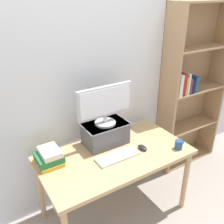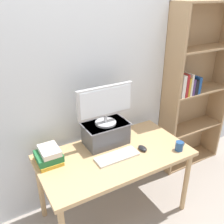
{
  "view_description": "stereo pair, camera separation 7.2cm",
  "coord_description": "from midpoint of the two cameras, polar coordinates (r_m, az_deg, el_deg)",
  "views": [
    {
      "loc": [
        -1.02,
        -1.57,
        2.04
      ],
      "look_at": [
        0.02,
        0.08,
        1.1
      ],
      "focal_mm": 40.0,
      "sensor_mm": 36.0,
      "label": 1
    },
    {
      "loc": [
        -0.96,
        -1.61,
        2.04
      ],
      "look_at": [
        0.02,
        0.08,
        1.1
      ],
      "focal_mm": 40.0,
      "sensor_mm": 36.0,
      "label": 2
    }
  ],
  "objects": [
    {
      "name": "ground_plane",
      "position": [
        2.77,
        1.33,
        -21.75
      ],
      "size": [
        12.0,
        12.0,
        0.0
      ],
      "primitive_type": "plane",
      "color": "#9E9389"
    },
    {
      "name": "computer_monitor",
      "position": [
        2.24,
        -0.58,
        1.92
      ],
      "size": [
        0.55,
        0.2,
        0.37
      ],
      "color": "#B7B7BA",
      "rests_on": "riser_box"
    },
    {
      "name": "bookshelf_unit",
      "position": [
        3.13,
        18.72,
        4.93
      ],
      "size": [
        0.86,
        0.28,
        1.97
      ],
      "color": "tan",
      "rests_on": "ground_plane"
    },
    {
      "name": "coffee_mug",
      "position": [
        2.41,
        15.99,
        -7.48
      ],
      "size": [
        0.1,
        0.07,
        0.09
      ],
      "color": "#234C84",
      "rests_on": "desk"
    },
    {
      "name": "computer_mouse",
      "position": [
        2.35,
        7.86,
        -8.22
      ],
      "size": [
        0.06,
        0.1,
        0.04
      ],
      "color": "black",
      "rests_on": "desk"
    },
    {
      "name": "keyboard",
      "position": [
        2.24,
        2.1,
        -10.12
      ],
      "size": [
        0.4,
        0.14,
        0.02
      ],
      "color": "silver",
      "rests_on": "desk"
    },
    {
      "name": "riser_box",
      "position": [
        2.38,
        -0.57,
        -4.8
      ],
      "size": [
        0.43,
        0.27,
        0.21
      ],
      "color": "#515156",
      "rests_on": "desk"
    },
    {
      "name": "back_wall",
      "position": [
        2.4,
        -4.15,
        7.63
      ],
      "size": [
        7.0,
        0.08,
        2.6
      ],
      "color": "silver",
      "rests_on": "ground_plane"
    },
    {
      "name": "desk",
      "position": [
        2.34,
        1.49,
        -11.02
      ],
      "size": [
        1.37,
        0.73,
        0.72
      ],
      "color": "tan",
      "rests_on": "ground_plane"
    },
    {
      "name": "book_stack",
      "position": [
        2.21,
        -13.34,
        -9.71
      ],
      "size": [
        0.21,
        0.25,
        0.14
      ],
      "color": "gold",
      "rests_on": "desk"
    }
  ]
}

